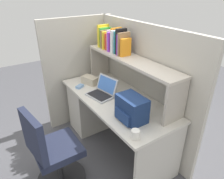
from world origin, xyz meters
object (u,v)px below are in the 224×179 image
(backpack, at_px, (131,109))
(paper_cup, at_px, (135,134))
(laptop, at_px, (102,91))
(office_chair, at_px, (53,155))
(computer_mouse, at_px, (80,86))
(tissue_box, at_px, (90,80))

(backpack, distance_m, paper_cup, 0.30)
(backpack, bearing_deg, laptop, 177.89)
(laptop, bearing_deg, office_chair, -69.87)
(computer_mouse, xyz_separation_m, office_chair, (0.61, -0.61, -0.35))
(laptop, height_order, backpack, backpack)
(laptop, bearing_deg, paper_cup, -11.32)
(tissue_box, bearing_deg, laptop, -21.04)
(laptop, xyz_separation_m, paper_cup, (0.83, -0.17, -0.01))
(backpack, relative_size, computer_mouse, 2.88)
(laptop, distance_m, backpack, 0.58)
(paper_cup, relative_size, office_chair, 0.09)
(office_chair, bearing_deg, laptop, -78.29)
(office_chair, bearing_deg, paper_cup, -141.51)
(paper_cup, bearing_deg, tissue_box, 170.90)
(backpack, bearing_deg, tissue_box, 177.11)
(computer_mouse, relative_size, office_chair, 0.11)
(backpack, xyz_separation_m, tissue_box, (-0.95, 0.05, -0.07))
(backpack, xyz_separation_m, paper_cup, (0.25, -0.14, -0.08))
(tissue_box, xyz_separation_m, office_chair, (0.65, -0.78, -0.39))
(paper_cup, height_order, tissue_box, tissue_box)
(computer_mouse, distance_m, tissue_box, 0.17)
(computer_mouse, distance_m, office_chair, 0.94)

